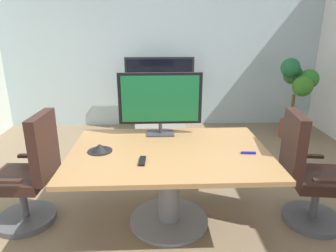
# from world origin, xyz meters

# --- Properties ---
(ground_plane) EXTENTS (6.96, 6.96, 0.00)m
(ground_plane) POSITION_xyz_m (0.00, 0.00, 0.00)
(ground_plane) COLOR #7A664C
(wall_back_glass_partition) EXTENTS (5.83, 0.10, 2.83)m
(wall_back_glass_partition) POSITION_xyz_m (0.00, 2.98, 1.42)
(wall_back_glass_partition) COLOR #9EB2B7
(wall_back_glass_partition) RESTS_ON ground
(conference_table) EXTENTS (1.79, 1.23, 0.75)m
(conference_table) POSITION_xyz_m (-0.02, -0.15, 0.56)
(conference_table) COLOR olive
(conference_table) RESTS_ON ground
(office_chair_left) EXTENTS (0.61, 0.58, 1.09)m
(office_chair_left) POSITION_xyz_m (-1.32, -0.09, 0.46)
(office_chair_left) COLOR #4C4C51
(office_chair_left) RESTS_ON ground
(office_chair_right) EXTENTS (0.62, 0.60, 1.09)m
(office_chair_right) POSITION_xyz_m (1.28, -0.20, 0.46)
(office_chair_right) COLOR #4C4C51
(office_chair_right) RESTS_ON ground
(tv_monitor) EXTENTS (0.84, 0.18, 0.64)m
(tv_monitor) POSITION_xyz_m (-0.09, 0.30, 1.11)
(tv_monitor) COLOR #333338
(tv_monitor) RESTS_ON conference_table
(wall_display_unit) EXTENTS (1.20, 0.36, 1.31)m
(wall_display_unit) POSITION_xyz_m (-0.06, 2.62, 0.44)
(wall_display_unit) COLOR #B7BABC
(wall_display_unit) RESTS_ON ground
(potted_plant) EXTENTS (0.61, 0.67, 1.33)m
(potted_plant) POSITION_xyz_m (2.16, 2.10, 0.84)
(potted_plant) COLOR brown
(potted_plant) RESTS_ON ground
(conference_phone) EXTENTS (0.22, 0.22, 0.07)m
(conference_phone) POSITION_xyz_m (-0.64, -0.14, 0.78)
(conference_phone) COLOR black
(conference_phone) RESTS_ON conference_table
(remote_control) EXTENTS (0.06, 0.17, 0.02)m
(remote_control) POSITION_xyz_m (-0.25, -0.38, 0.76)
(remote_control) COLOR black
(remote_control) RESTS_ON conference_table
(whiteboard_marker) EXTENTS (0.13, 0.03, 0.02)m
(whiteboard_marker) POSITION_xyz_m (0.67, -0.25, 0.76)
(whiteboard_marker) COLOR #1919A5
(whiteboard_marker) RESTS_ON conference_table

